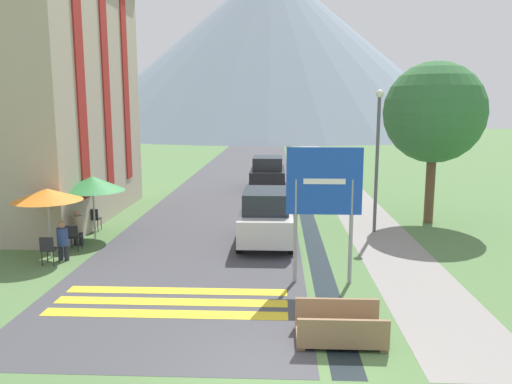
{
  "coord_description": "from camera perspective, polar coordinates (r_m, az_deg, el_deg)",
  "views": [
    {
      "loc": [
        -0.03,
        -7.7,
        4.5
      ],
      "look_at": [
        -0.81,
        10.0,
        1.48
      ],
      "focal_mm": 35.0,
      "sensor_mm": 36.0,
      "label": 1
    }
  ],
  "objects": [
    {
      "name": "person_seated_near",
      "position": [
        15.84,
        -21.24,
        -5.01
      ],
      "size": [
        0.32,
        0.32,
        1.2
      ],
      "color": "#282833",
      "rests_on": "ground_plane"
    },
    {
      "name": "crosswalk_marking",
      "position": [
        12.1,
        -9.66,
        -12.26
      ],
      "size": [
        5.44,
        1.84,
        0.01
      ],
      "color": "yellow",
      "rests_on": "ground_plane"
    },
    {
      "name": "hotel_building",
      "position": [
        21.85,
        -23.41,
        12.09
      ],
      "size": [
        5.66,
        9.84,
        10.56
      ],
      "color": "tan",
      "rests_on": "ground_plane"
    },
    {
      "name": "tree_by_path",
      "position": [
        20.4,
        19.71,
        8.52
      ],
      "size": [
        3.85,
        3.85,
        6.23
      ],
      "color": "brown",
      "rests_on": "ground_plane"
    },
    {
      "name": "cafe_umbrella_front_orange",
      "position": [
        15.97,
        -22.75,
        -0.3
      ],
      "size": [
        2.03,
        2.03,
        2.13
      ],
      "color": "#B7B2A8",
      "rests_on": "ground_plane"
    },
    {
      "name": "person_seated_far",
      "position": [
        17.38,
        -19.7,
        -3.64
      ],
      "size": [
        0.32,
        0.32,
        1.2
      ],
      "color": "#282833",
      "rests_on": "ground_plane"
    },
    {
      "name": "footbridge",
      "position": [
        10.21,
        9.54,
        -15.19
      ],
      "size": [
        1.7,
        1.1,
        0.65
      ],
      "color": "#846647",
      "rests_on": "ground_plane"
    },
    {
      "name": "parked_car_near",
      "position": [
        16.59,
        1.19,
        -2.82
      ],
      "size": [
        1.81,
        3.92,
        1.82
      ],
      "color": "silver",
      "rests_on": "ground_plane"
    },
    {
      "name": "road_sign",
      "position": [
        12.68,
        7.78,
        -0.21
      ],
      "size": [
        1.91,
        0.11,
        3.51
      ],
      "color": "gray",
      "rests_on": "ground_plane"
    },
    {
      "name": "cafe_chair_far_right",
      "position": [
        19.19,
        -18.05,
        -2.79
      ],
      "size": [
        0.4,
        0.4,
        0.85
      ],
      "rotation": [
        0.0,
        0.0,
        0.03
      ],
      "color": "#232328",
      "rests_on": "ground_plane"
    },
    {
      "name": "road",
      "position": [
        38.05,
        -1.22,
        2.89
      ],
      "size": [
        6.4,
        60.0,
        0.01
      ],
      "color": "#424247",
      "rests_on": "ground_plane"
    },
    {
      "name": "drainage_channel",
      "position": [
        37.99,
        4.37,
        2.85
      ],
      "size": [
        0.6,
        60.0,
        0.0
      ],
      "color": "black",
      "rests_on": "ground_plane"
    },
    {
      "name": "ground_plane",
      "position": [
        28.06,
        2.55,
        0.44
      ],
      "size": [
        160.0,
        160.0,
        0.0
      ],
      "primitive_type": "plane",
      "color": "#517542"
    },
    {
      "name": "parked_car_far",
      "position": [
        27.58,
        1.35,
        2.2
      ],
      "size": [
        1.95,
        4.0,
        1.82
      ],
      "color": "black",
      "rests_on": "ground_plane"
    },
    {
      "name": "cafe_chair_near_right",
      "position": [
        16.8,
        -20.17,
        -4.65
      ],
      "size": [
        0.4,
        0.4,
        0.85
      ],
      "rotation": [
        0.0,
        0.0,
        -0.42
      ],
      "color": "#232328",
      "rests_on": "ground_plane"
    },
    {
      "name": "cafe_umbrella_middle_green",
      "position": [
        17.91,
        -18.18,
        0.93
      ],
      "size": [
        2.17,
        2.17,
        2.18
      ],
      "color": "#B7B2A8",
      "rests_on": "ground_plane"
    },
    {
      "name": "mountain_distant",
      "position": [
        94.08,
        1.82,
        16.05
      ],
      "size": [
        71.29,
        71.29,
        29.89
      ],
      "color": "gray",
      "rests_on": "ground_plane"
    },
    {
      "name": "cafe_chair_nearest",
      "position": [
        15.56,
        -22.63,
        -5.92
      ],
      "size": [
        0.4,
        0.4,
        0.85
      ],
      "rotation": [
        0.0,
        0.0,
        0.49
      ],
      "color": "#232328",
      "rests_on": "ground_plane"
    },
    {
      "name": "streetlamp",
      "position": [
        18.33,
        13.71,
        4.81
      ],
      "size": [
        0.28,
        0.28,
        5.1
      ],
      "color": "#515156",
      "rests_on": "ground_plane"
    },
    {
      "name": "footpath",
      "position": [
        38.14,
        7.98,
        2.82
      ],
      "size": [
        2.2,
        60.0,
        0.01
      ],
      "color": "gray",
      "rests_on": "ground_plane"
    }
  ]
}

